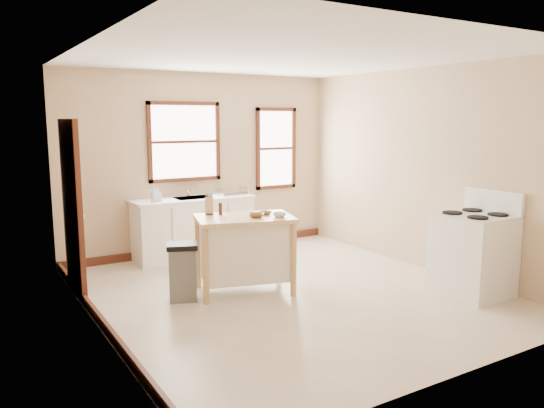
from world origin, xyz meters
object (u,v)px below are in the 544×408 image
at_px(soap_bottle_a, 154,194).
at_px(soap_bottle_b, 158,195).
at_px(kitchen_island, 245,254).
at_px(trash_bin, 183,272).
at_px(bowl_a, 256,215).
at_px(bowl_c, 279,215).
at_px(gas_stove, 473,243).
at_px(pepper_grinder, 220,209).
at_px(dish_rack, 232,191).
at_px(knife_block, 209,206).
at_px(bowl_b, 266,213).

height_order(soap_bottle_a, soap_bottle_b, soap_bottle_a).
height_order(kitchen_island, trash_bin, kitchen_island).
height_order(bowl_a, bowl_c, bowl_c).
height_order(soap_bottle_a, gas_stove, gas_stove).
distance_m(pepper_grinder, trash_bin, 0.90).
xyz_separation_m(dish_rack, knife_block, (-1.07, -1.50, 0.06)).
xyz_separation_m(kitchen_island, trash_bin, (-0.76, 0.10, -0.13)).
distance_m(bowl_a, bowl_c, 0.28).
relative_size(dish_rack, kitchen_island, 0.38).
bearing_deg(bowl_c, kitchen_island, 143.27).
distance_m(bowl_a, bowl_b, 0.23).
height_order(bowl_c, trash_bin, bowl_c).
height_order(soap_bottle_b, pepper_grinder, soap_bottle_b).
distance_m(pepper_grinder, bowl_b, 0.56).
bearing_deg(bowl_a, knife_block, 129.28).
bearing_deg(knife_block, pepper_grinder, -12.98).
height_order(bowl_b, bowl_c, bowl_c).
bearing_deg(dish_rack, bowl_c, -83.23).
xyz_separation_m(bowl_a, bowl_b, (0.20, 0.11, -0.00)).
xyz_separation_m(dish_rack, pepper_grinder, (-0.97, -1.59, 0.04)).
height_order(kitchen_island, knife_block, knife_block).
distance_m(soap_bottle_a, soap_bottle_b, 0.07).
bearing_deg(bowl_b, soap_bottle_b, 111.84).
xyz_separation_m(dish_rack, kitchen_island, (-0.77, -1.85, -0.51)).
height_order(bowl_b, trash_bin, bowl_b).
relative_size(bowl_b, trash_bin, 0.23).
distance_m(soap_bottle_b, trash_bin, 1.86).
bearing_deg(bowl_b, pepper_grinder, 150.67).
relative_size(bowl_c, gas_stove, 0.13).
distance_m(kitchen_island, pepper_grinder, 0.63).
xyz_separation_m(kitchen_island, gas_stove, (2.31, -1.48, 0.15)).
bearing_deg(pepper_grinder, knife_block, 139.82).
relative_size(bowl_a, bowl_c, 1.13).
distance_m(soap_bottle_a, pepper_grinder, 1.57).
bearing_deg(knife_block, gas_stove, -7.85).
xyz_separation_m(dish_rack, bowl_c, (-0.43, -2.10, -0.01)).
relative_size(soap_bottle_a, pepper_grinder, 1.56).
xyz_separation_m(soap_bottle_a, bowl_b, (0.80, -1.81, -0.08)).
height_order(soap_bottle_b, dish_rack, soap_bottle_b).
height_order(pepper_grinder, gas_stove, gas_stove).
xyz_separation_m(knife_block, bowl_b, (0.59, -0.36, -0.08)).
xyz_separation_m(knife_block, bowl_c, (0.64, -0.60, -0.07)).
bearing_deg(dish_rack, gas_stove, -46.72).
distance_m(soap_bottle_b, bowl_c, 2.21).
xyz_separation_m(soap_bottle_a, bowl_c, (0.85, -2.05, -0.07)).
xyz_separation_m(knife_block, pepper_grinder, (0.11, -0.09, -0.02)).
bearing_deg(bowl_c, soap_bottle_a, 112.43).
height_order(knife_block, bowl_c, knife_block).
bearing_deg(kitchen_island, soap_bottle_a, 121.66).
bearing_deg(knife_block, soap_bottle_b, 122.68).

